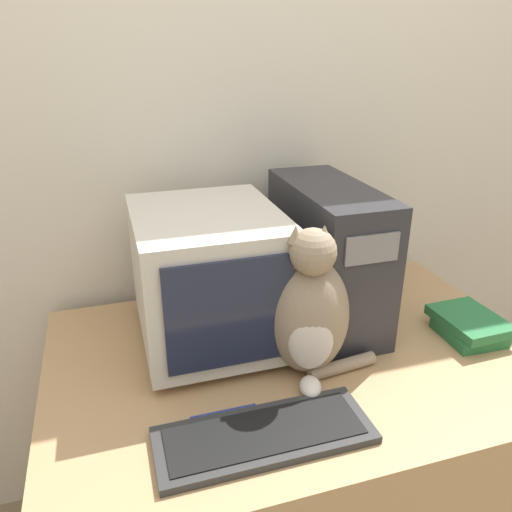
{
  "coord_description": "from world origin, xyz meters",
  "views": [
    {
      "loc": [
        -0.44,
        -0.61,
        1.54
      ],
      "look_at": [
        -0.11,
        0.47,
        1.05
      ],
      "focal_mm": 35.0,
      "sensor_mm": 36.0,
      "label": 1
    }
  ],
  "objects": [
    {
      "name": "keyboard",
      "position": [
        -0.18,
        0.16,
        0.78
      ],
      "size": [
        0.46,
        0.17,
        0.02
      ],
      "color": "#2D2D2D",
      "rests_on": "desk"
    },
    {
      "name": "cat",
      "position": [
        -0.01,
        0.36,
        0.94
      ],
      "size": [
        0.3,
        0.25,
        0.4
      ],
      "rotation": [
        0.0,
        0.0,
        -0.28
      ],
      "color": "gray",
      "rests_on": "desk"
    },
    {
      "name": "pen",
      "position": [
        -0.25,
        0.26,
        0.77
      ],
      "size": [
        0.15,
        0.01,
        0.01
      ],
      "color": "navy",
      "rests_on": "desk"
    },
    {
      "name": "computer_tower",
      "position": [
        0.15,
        0.6,
        0.97
      ],
      "size": [
        0.2,
        0.48,
        0.41
      ],
      "color": "#28282D",
      "rests_on": "desk"
    },
    {
      "name": "desk",
      "position": [
        0.0,
        0.43,
        0.39
      ],
      "size": [
        1.31,
        0.87,
        0.77
      ],
      "color": "tan",
      "rests_on": "ground_plane"
    },
    {
      "name": "wall_back",
      "position": [
        0.0,
        0.93,
        1.25
      ],
      "size": [
        7.0,
        0.05,
        2.5
      ],
      "color": "beige",
      "rests_on": "ground_plane"
    },
    {
      "name": "book_stack",
      "position": [
        0.49,
        0.37,
        0.8
      ],
      "size": [
        0.16,
        0.2,
        0.06
      ],
      "color": "#28703D",
      "rests_on": "desk"
    },
    {
      "name": "crt_monitor",
      "position": [
        -0.21,
        0.58,
        0.96
      ],
      "size": [
        0.37,
        0.46,
        0.37
      ],
      "color": "beige",
      "rests_on": "desk"
    }
  ]
}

